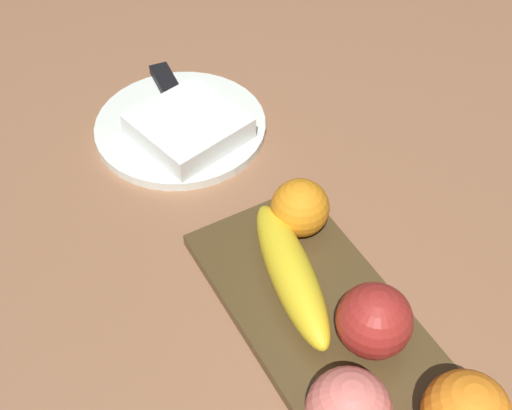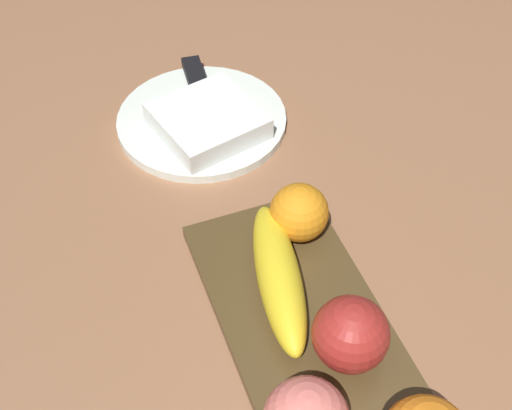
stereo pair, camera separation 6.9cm
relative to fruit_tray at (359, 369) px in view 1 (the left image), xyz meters
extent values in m
plane|color=#936444|center=(-0.02, -0.04, -0.01)|extent=(2.40, 2.40, 0.00)
cube|color=#4D3A1E|center=(0.00, 0.00, 0.00)|extent=(0.43, 0.15, 0.01)
sphere|color=#A72A24|center=(-0.02, 0.02, 0.04)|extent=(0.07, 0.07, 0.07)
ellipsoid|color=yellow|center=(-0.11, -0.01, 0.03)|extent=(0.18, 0.08, 0.04)
sphere|color=orange|center=(-0.17, 0.04, 0.04)|extent=(0.06, 0.06, 0.06)
cylinder|color=white|center=(-0.38, 0.00, 0.00)|extent=(0.21, 0.21, 0.01)
cube|color=white|center=(-0.36, 0.00, 0.02)|extent=(0.14, 0.14, 0.03)
cube|color=silver|center=(-0.39, 0.01, 0.01)|extent=(0.15, 0.04, 0.00)
cube|color=black|center=(-0.45, 0.01, 0.01)|extent=(0.09, 0.03, 0.01)
camera|label=1|loc=(0.22, -0.23, 0.55)|focal=47.47mm
camera|label=2|loc=(0.25, -0.17, 0.55)|focal=47.47mm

